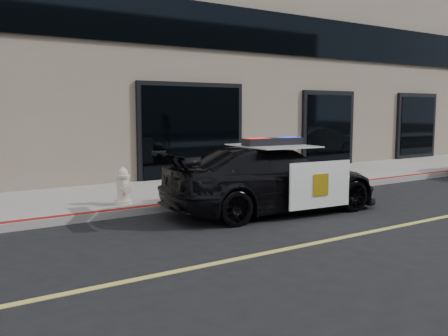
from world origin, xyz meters
TOP-DOWN VIEW (x-y plane):
  - ground at (0.00, 0.00)m, footprint 120.00×120.00m
  - sidewalk_n at (0.00, 5.25)m, footprint 60.00×3.50m
  - police_car at (-1.79, 2.31)m, footprint 2.75×5.02m
  - fire_hydrant at (-4.34, 4.05)m, footprint 0.35×0.49m

SIDE VIEW (x-z plane):
  - ground at x=0.00m, z-range 0.00..0.00m
  - sidewalk_n at x=0.00m, z-range 0.00..0.15m
  - fire_hydrant at x=-4.34m, z-range 0.13..0.90m
  - police_car at x=-1.79m, z-range -0.08..1.45m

